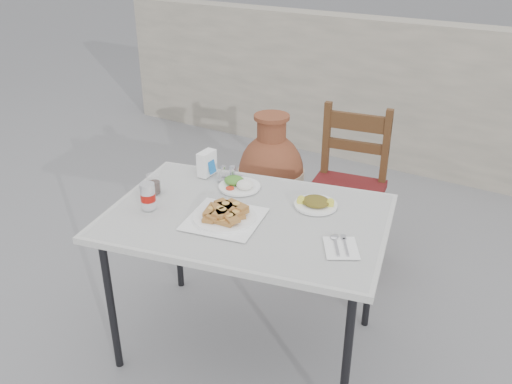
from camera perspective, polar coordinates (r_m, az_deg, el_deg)
The scene contains 13 objects.
ground at distance 2.79m, azimuth 2.12°, elevation -16.05°, with size 80.00×80.00×0.00m, color slate.
cafe_table at distance 2.40m, azimuth -0.95°, elevation -3.39°, with size 1.37×1.07×0.74m.
pide_plate at distance 2.32m, azimuth -3.35°, elevation -2.25°, with size 0.36×0.36×0.06m.
salad_rice_plate at distance 2.60m, azimuth -1.79°, elevation 0.85°, with size 0.20×0.20×0.05m.
salad_chopped_plate at distance 2.44m, azimuth 6.31°, elevation -1.13°, with size 0.20×0.20×0.04m.
soda_can at distance 2.44m, azimuth -11.31°, elevation -0.42°, with size 0.07×0.07×0.12m.
cola_glass at distance 2.58m, azimuth -10.70°, elevation 0.74°, with size 0.06×0.06×0.09m.
napkin_holder at distance 2.73m, azimuth -5.20°, elevation 3.04°, with size 0.07×0.10×0.12m.
condiment_caddy at distance 2.68m, azimuth -2.77°, elevation 1.79°, with size 0.12×0.11×0.07m.
cutlery_napkin at distance 2.17m, azimuth 8.85°, elevation -5.61°, with size 0.20×0.21×0.01m.
chair at distance 3.23m, azimuth 9.55°, elevation 0.54°, with size 0.48×0.48×0.94m.
terracotta_urn at distance 3.64m, azimuth 1.59°, elevation 1.87°, with size 0.45×0.45×0.78m.
back_wall at distance 4.59m, azimuth 18.08°, elevation 9.05°, with size 6.00×0.25×1.20m, color #A79D8B.
Camera 1 is at (0.99, -1.79, 1.89)m, focal length 38.00 mm.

